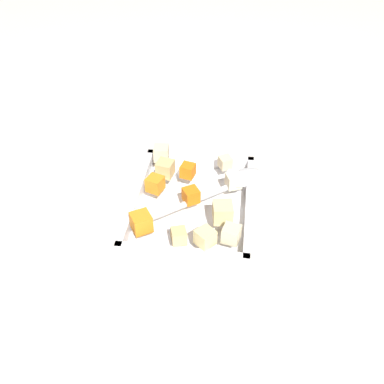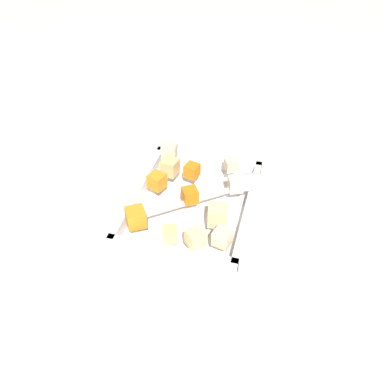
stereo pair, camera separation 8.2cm
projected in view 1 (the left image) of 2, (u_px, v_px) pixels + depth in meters
name	position (u px, v px, depth m)	size (l,w,h in m)	color
ground_plane	(183.00, 217.00, 0.84)	(4.00, 4.00, 0.00)	beige
baking_dish	(192.00, 208.00, 0.84)	(0.28, 0.22, 0.04)	silver
carrot_chunk_far_right	(189.00, 171.00, 0.86)	(0.03, 0.03, 0.03)	orange
carrot_chunk_center	(155.00, 184.00, 0.83)	(0.03, 0.03, 0.03)	orange
carrot_chunk_near_right	(191.00, 195.00, 0.81)	(0.03, 0.03, 0.03)	orange
carrot_chunk_mid_left	(141.00, 222.00, 0.75)	(0.03, 0.03, 0.03)	orange
potato_chunk_corner_sw	(231.00, 234.00, 0.73)	(0.03, 0.03, 0.03)	beige
potato_chunk_front_center	(165.00, 169.00, 0.87)	(0.03, 0.03, 0.03)	tan
potato_chunk_heap_top	(223.00, 212.00, 0.77)	(0.03, 0.03, 0.03)	#E0CC89
potato_chunk_corner_ne	(179.00, 236.00, 0.73)	(0.02, 0.02, 0.02)	tan
potato_chunk_rim_edge	(234.00, 181.00, 0.84)	(0.03, 0.03, 0.03)	beige
potato_chunk_under_handle	(161.00, 153.00, 0.91)	(0.03, 0.03, 0.03)	beige
potato_chunk_back_center	(225.00, 162.00, 0.89)	(0.02, 0.02, 0.02)	beige
potato_chunk_near_left	(205.00, 237.00, 0.72)	(0.03, 0.03, 0.03)	#E0CC89
serving_spoon	(239.00, 180.00, 0.85)	(0.18, 0.22, 0.02)	silver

